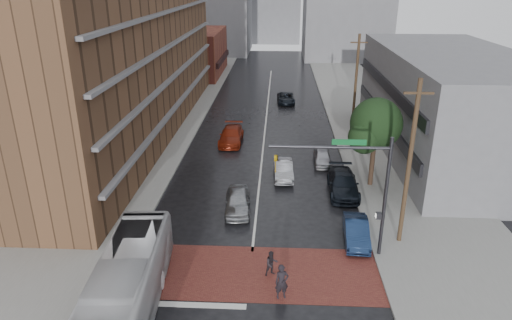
# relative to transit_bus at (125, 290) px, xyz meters

# --- Properties ---
(ground) EXTENTS (160.00, 160.00, 0.00)m
(ground) POSITION_rel_transit_bus_xyz_m (5.50, 3.30, -1.55)
(ground) COLOR black
(ground) RESTS_ON ground
(crosswalk) EXTENTS (14.00, 5.00, 0.02)m
(crosswalk) POSITION_rel_transit_bus_xyz_m (5.50, 3.80, -1.54)
(crosswalk) COLOR brown
(crosswalk) RESTS_ON ground
(sidewalk_west) EXTENTS (9.00, 90.00, 0.15)m
(sidewalk_west) POSITION_rel_transit_bus_xyz_m (-6.00, 28.30, -1.47)
(sidewalk_west) COLOR gray
(sidewalk_west) RESTS_ON ground
(sidewalk_east) EXTENTS (9.00, 90.00, 0.15)m
(sidewalk_east) POSITION_rel_transit_bus_xyz_m (17.00, 28.30, -1.47)
(sidewalk_east) COLOR gray
(sidewalk_east) RESTS_ON ground
(storefront_west) EXTENTS (8.00, 16.00, 7.00)m
(storefront_west) POSITION_rel_transit_bus_xyz_m (-6.50, 57.30, 1.95)
(storefront_west) COLOR brown
(storefront_west) RESTS_ON ground
(building_east) EXTENTS (11.00, 26.00, 9.00)m
(building_east) POSITION_rel_transit_bus_xyz_m (22.00, 23.30, 2.95)
(building_east) COLOR slate
(building_east) RESTS_ON ground
(street_tree) EXTENTS (4.20, 4.10, 6.90)m
(street_tree) POSITION_rel_transit_bus_xyz_m (14.02, 15.33, 3.18)
(street_tree) COLOR #332319
(street_tree) RESTS_ON ground
(signal_mast) EXTENTS (6.50, 0.30, 7.20)m
(signal_mast) POSITION_rel_transit_bus_xyz_m (11.35, 5.80, 3.18)
(signal_mast) COLOR #2D2D33
(signal_mast) RESTS_ON ground
(utility_pole_near) EXTENTS (1.60, 0.26, 10.00)m
(utility_pole_near) POSITION_rel_transit_bus_xyz_m (14.30, 7.30, 3.59)
(utility_pole_near) COLOR #473321
(utility_pole_near) RESTS_ON ground
(utility_pole_far) EXTENTS (1.60, 0.26, 10.00)m
(utility_pole_far) POSITION_rel_transit_bus_xyz_m (14.30, 27.30, 3.59)
(utility_pole_far) COLOR #473321
(utility_pole_far) RESTS_ON ground
(transit_bus) EXTENTS (3.38, 11.28, 3.10)m
(transit_bus) POSITION_rel_transit_bus_xyz_m (0.00, 0.00, 0.00)
(transit_bus) COLOR #B8B8BA
(transit_bus) RESTS_ON ground
(pedestrian_a) EXTENTS (0.77, 0.60, 1.89)m
(pedestrian_a) POSITION_rel_transit_bus_xyz_m (7.20, 1.80, -0.61)
(pedestrian_a) COLOR black
(pedestrian_a) RESTS_ON ground
(pedestrian_b) EXTENTS (0.86, 0.78, 1.45)m
(pedestrian_b) POSITION_rel_transit_bus_xyz_m (6.67, 3.65, -0.83)
(pedestrian_b) COLOR black
(pedestrian_b) RESTS_ON ground
(car_travel_a) EXTENTS (2.00, 4.34, 1.44)m
(car_travel_a) POSITION_rel_transit_bus_xyz_m (4.21, 10.77, -0.83)
(car_travel_a) COLOR #929599
(car_travel_a) RESTS_ON ground
(car_travel_b) EXTENTS (1.65, 4.21, 1.37)m
(car_travel_b) POSITION_rel_transit_bus_xyz_m (7.35, 16.51, -0.87)
(car_travel_b) COLOR #B4B6BC
(car_travel_b) RESTS_ON ground
(car_travel_c) EXTENTS (2.17, 5.21, 1.51)m
(car_travel_c) POSITION_rel_transit_bus_xyz_m (2.39, 24.45, -0.80)
(car_travel_c) COLOR maroon
(car_travel_c) RESTS_ON ground
(suv_travel) EXTENTS (2.33, 4.60, 1.25)m
(suv_travel) POSITION_rel_transit_bus_xyz_m (7.79, 39.75, -0.93)
(suv_travel) COLOR black
(suv_travel) RESTS_ON ground
(car_parked_near) EXTENTS (1.64, 4.08, 1.32)m
(car_parked_near) POSITION_rel_transit_bus_xyz_m (11.71, 7.30, -0.89)
(car_parked_near) COLOR #132444
(car_parked_near) RESTS_ON ground
(car_parked_mid) EXTENTS (2.22, 5.24, 1.51)m
(car_parked_mid) POSITION_rel_transit_bus_xyz_m (11.74, 13.95, -0.79)
(car_parked_mid) COLOR black
(car_parked_mid) RESTS_ON ground
(car_parked_far) EXTENTS (1.54, 3.67, 1.24)m
(car_parked_far) POSITION_rel_transit_bus_xyz_m (10.70, 19.57, -0.93)
(car_parked_far) COLOR #9D9EA4
(car_parked_far) RESTS_ON ground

